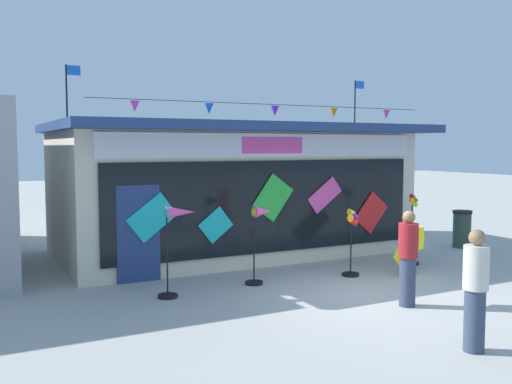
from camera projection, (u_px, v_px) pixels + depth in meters
name	position (u px, v px, depth m)	size (l,w,h in m)	color
ground_plane	(375.00, 296.00, 10.53)	(80.00, 80.00, 0.00)	#ADAAA5
kite_shop_building	(230.00, 188.00, 14.94)	(9.08, 5.41, 4.72)	beige
wind_spinner_far_left	(177.00, 231.00, 10.43)	(0.74, 0.37, 1.69)	black
wind_spinner_left	(260.00, 231.00, 11.42)	(0.57, 0.36, 1.59)	black
wind_spinner_center_left	(352.00, 236.00, 12.10)	(0.39, 0.37, 1.47)	black
wind_spinner_center_right	(412.00, 229.00, 13.29)	(0.38, 0.38, 1.69)	black
person_near_camera	(475.00, 290.00, 7.64)	(0.34, 0.34, 1.68)	#333D56
person_mid_plaza	(409.00, 256.00, 9.83)	(0.47, 0.36, 1.68)	#333D56
trash_bin	(462.00, 229.00, 15.57)	(0.52, 0.52, 1.02)	#2D4238
display_kite_on_ground	(409.00, 247.00, 12.35)	(0.60, 0.03, 1.09)	yellow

